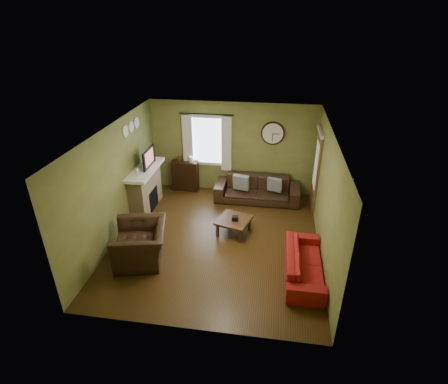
# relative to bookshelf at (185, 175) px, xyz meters

# --- Properties ---
(floor) EXTENTS (4.60, 5.20, 0.00)m
(floor) POSITION_rel_bookshelf_xyz_m (1.36, -2.42, -0.45)
(floor) COLOR #3C270E
(floor) RESTS_ON ground
(ceiling) EXTENTS (4.60, 5.20, 0.00)m
(ceiling) POSITION_rel_bookshelf_xyz_m (1.36, -2.42, 2.15)
(ceiling) COLOR white
(ceiling) RESTS_ON ground
(wall_left) EXTENTS (0.00, 5.20, 2.60)m
(wall_left) POSITION_rel_bookshelf_xyz_m (-0.94, -2.42, 0.85)
(wall_left) COLOR olive
(wall_left) RESTS_ON ground
(wall_right) EXTENTS (0.00, 5.20, 2.60)m
(wall_right) POSITION_rel_bookshelf_xyz_m (3.66, -2.42, 0.85)
(wall_right) COLOR olive
(wall_right) RESTS_ON ground
(wall_back) EXTENTS (4.60, 0.00, 2.60)m
(wall_back) POSITION_rel_bookshelf_xyz_m (1.36, 0.18, 0.85)
(wall_back) COLOR olive
(wall_back) RESTS_ON ground
(wall_front) EXTENTS (4.60, 0.00, 2.60)m
(wall_front) POSITION_rel_bookshelf_xyz_m (1.36, -5.02, 0.85)
(wall_front) COLOR olive
(wall_front) RESTS_ON ground
(fireplace) EXTENTS (0.40, 1.40, 1.10)m
(fireplace) POSITION_rel_bookshelf_xyz_m (-0.74, -1.27, 0.10)
(fireplace) COLOR tan
(fireplace) RESTS_ON floor
(firebox) EXTENTS (0.04, 0.60, 0.55)m
(firebox) POSITION_rel_bookshelf_xyz_m (-0.55, -1.27, -0.15)
(firebox) COLOR black
(firebox) RESTS_ON fireplace
(mantel) EXTENTS (0.58, 1.60, 0.08)m
(mantel) POSITION_rel_bookshelf_xyz_m (-0.71, -1.27, 0.69)
(mantel) COLOR white
(mantel) RESTS_ON fireplace
(tv) EXTENTS (0.08, 0.60, 0.35)m
(tv) POSITION_rel_bookshelf_xyz_m (-0.69, -1.12, 0.91)
(tv) COLOR black
(tv) RESTS_ON mantel
(tv_screen) EXTENTS (0.02, 0.62, 0.36)m
(tv_screen) POSITION_rel_bookshelf_xyz_m (-0.61, -1.12, 0.96)
(tv_screen) COLOR #994C3F
(tv_screen) RESTS_ON mantel
(medallion_left) EXTENTS (0.28, 0.28, 0.03)m
(medallion_left) POSITION_rel_bookshelf_xyz_m (-0.92, -1.62, 1.80)
(medallion_left) COLOR white
(medallion_left) RESTS_ON wall_left
(medallion_mid) EXTENTS (0.28, 0.28, 0.03)m
(medallion_mid) POSITION_rel_bookshelf_xyz_m (-0.92, -1.27, 1.80)
(medallion_mid) COLOR white
(medallion_mid) RESTS_ON wall_left
(medallion_right) EXTENTS (0.28, 0.28, 0.03)m
(medallion_right) POSITION_rel_bookshelf_xyz_m (-0.92, -0.92, 1.80)
(medallion_right) COLOR white
(medallion_right) RESTS_ON wall_left
(window_pane) EXTENTS (1.00, 0.02, 1.30)m
(window_pane) POSITION_rel_bookshelf_xyz_m (0.66, 0.16, 1.05)
(window_pane) COLOR silver
(window_pane) RESTS_ON wall_back
(curtain_rod) EXTENTS (0.03, 0.03, 1.50)m
(curtain_rod) POSITION_rel_bookshelf_xyz_m (0.66, 0.06, 1.82)
(curtain_rod) COLOR black
(curtain_rod) RESTS_ON wall_back
(curtain_left) EXTENTS (0.28, 0.04, 1.55)m
(curtain_left) POSITION_rel_bookshelf_xyz_m (0.11, 0.06, 1.00)
(curtain_left) COLOR silver
(curtain_left) RESTS_ON wall_back
(curtain_right) EXTENTS (0.28, 0.04, 1.55)m
(curtain_right) POSITION_rel_bookshelf_xyz_m (1.21, 0.06, 1.00)
(curtain_right) COLOR silver
(curtain_right) RESTS_ON wall_back
(wall_clock) EXTENTS (0.64, 0.06, 0.64)m
(wall_clock) POSITION_rel_bookshelf_xyz_m (2.46, 0.13, 1.35)
(wall_clock) COLOR white
(wall_clock) RESTS_ON wall_back
(door) EXTENTS (0.05, 0.90, 2.10)m
(door) POSITION_rel_bookshelf_xyz_m (3.63, -0.57, 0.60)
(door) COLOR brown
(door) RESTS_ON floor
(bookshelf) EXTENTS (0.75, 0.32, 0.89)m
(bookshelf) POSITION_rel_bookshelf_xyz_m (0.00, 0.00, 0.00)
(bookshelf) COLOR black
(bookshelf) RESTS_ON floor
(book) EXTENTS (0.19, 0.24, 0.02)m
(book) POSITION_rel_bookshelf_xyz_m (0.01, 0.21, 0.52)
(book) COLOR #432A18
(book) RESTS_ON bookshelf
(sofa_brown) EXTENTS (2.31, 0.90, 0.68)m
(sofa_brown) POSITION_rel_bookshelf_xyz_m (2.13, -0.33, -0.11)
(sofa_brown) COLOR black
(sofa_brown) RESTS_ON floor
(pillow_left) EXTENTS (0.45, 0.23, 0.43)m
(pillow_left) POSITION_rel_bookshelf_xyz_m (1.69, -0.43, 0.10)
(pillow_left) COLOR gray
(pillow_left) RESTS_ON sofa_brown
(pillow_right) EXTENTS (0.40, 0.23, 0.38)m
(pillow_right) POSITION_rel_bookshelf_xyz_m (2.60, -0.44, 0.10)
(pillow_right) COLOR gray
(pillow_right) RESTS_ON sofa_brown
(sofa_red) EXTENTS (0.72, 1.85, 0.54)m
(sofa_red) POSITION_rel_bookshelf_xyz_m (3.27, -3.33, -0.17)
(sofa_red) COLOR maroon
(sofa_red) RESTS_ON floor
(armchair) EXTENTS (1.32, 1.43, 0.78)m
(armchair) POSITION_rel_bookshelf_xyz_m (-0.12, -3.34, -0.05)
(armchair) COLOR black
(armchair) RESTS_ON floor
(coffee_table) EXTENTS (0.90, 0.90, 0.38)m
(coffee_table) POSITION_rel_bookshelf_xyz_m (1.70, -2.09, -0.25)
(coffee_table) COLOR #432A18
(coffee_table) RESTS_ON floor
(tissue_box) EXTENTS (0.14, 0.14, 0.11)m
(tissue_box) POSITION_rel_bookshelf_xyz_m (1.73, -2.13, -0.05)
(tissue_box) COLOR black
(tissue_box) RESTS_ON coffee_table
(wine_glass_a) EXTENTS (0.07, 0.07, 0.19)m
(wine_glass_a) POSITION_rel_bookshelf_xyz_m (-0.69, -1.77, 0.83)
(wine_glass_a) COLOR white
(wine_glass_a) RESTS_ON mantel
(wine_glass_b) EXTENTS (0.07, 0.07, 0.20)m
(wine_glass_b) POSITION_rel_bookshelf_xyz_m (-0.69, -1.75, 0.84)
(wine_glass_b) COLOR white
(wine_glass_b) RESTS_ON mantel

